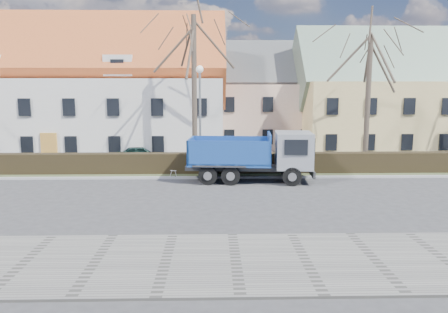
{
  "coord_description": "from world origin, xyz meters",
  "views": [
    {
      "loc": [
        -0.69,
        -21.68,
        5.49
      ],
      "look_at": [
        -0.1,
        3.09,
        1.6
      ],
      "focal_mm": 35.0,
      "sensor_mm": 36.0,
      "label": 1
    }
  ],
  "objects_px": {
    "dump_truck": "(246,156)",
    "parked_car_a": "(141,154)",
    "cart_frame": "(171,174)",
    "streetlight": "(200,119)"
  },
  "relations": [
    {
      "from": "dump_truck",
      "to": "parked_car_a",
      "type": "bearing_deg",
      "value": 140.86
    },
    {
      "from": "streetlight",
      "to": "parked_car_a",
      "type": "relative_size",
      "value": 2.01
    },
    {
      "from": "streetlight",
      "to": "parked_car_a",
      "type": "distance_m",
      "value": 6.75
    },
    {
      "from": "dump_truck",
      "to": "parked_car_a",
      "type": "xyz_separation_m",
      "value": [
        -7.45,
        7.16,
        -0.93
      ]
    },
    {
      "from": "streetlight",
      "to": "cart_frame",
      "type": "relative_size",
      "value": 11.55
    },
    {
      "from": "cart_frame",
      "to": "parked_car_a",
      "type": "height_order",
      "value": "parked_car_a"
    },
    {
      "from": "dump_truck",
      "to": "streetlight",
      "type": "xyz_separation_m",
      "value": [
        -2.81,
        3.21,
        1.99
      ]
    },
    {
      "from": "dump_truck",
      "to": "streetlight",
      "type": "height_order",
      "value": "streetlight"
    },
    {
      "from": "cart_frame",
      "to": "parked_car_a",
      "type": "xyz_separation_m",
      "value": [
        -2.87,
        6.18,
        0.32
      ]
    },
    {
      "from": "dump_truck",
      "to": "parked_car_a",
      "type": "height_order",
      "value": "dump_truck"
    }
  ]
}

